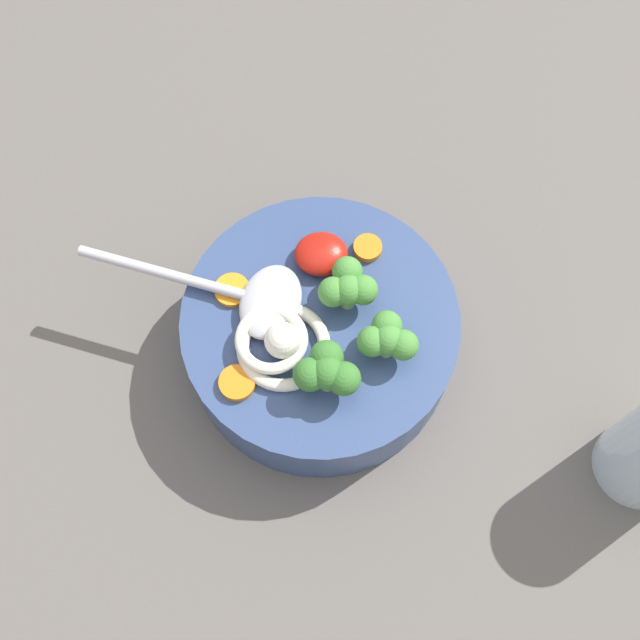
{
  "coord_description": "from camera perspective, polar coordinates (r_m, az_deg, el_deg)",
  "views": [
    {
      "loc": [
        -2.44,
        23.2,
        65.16
      ],
      "look_at": [
        -3.52,
        1.26,
        9.62
      ],
      "focal_mm": 46.09,
      "sensor_mm": 36.0,
      "label": 1
    }
  ],
  "objects": [
    {
      "name": "table_slab",
      "position": [
        0.68,
        -3.03,
        -1.66
      ],
      "size": [
        112.28,
        112.28,
        3.04
      ],
      "primitive_type": "cube",
      "color": "#5B5651",
      "rests_on": "ground"
    },
    {
      "name": "soup_bowl",
      "position": [
        0.63,
        0.0,
        -1.07
      ],
      "size": [
        20.57,
        20.57,
        6.57
      ],
      "color": "#334775",
      "rests_on": "table_slab"
    },
    {
      "name": "noodle_pile",
      "position": [
        0.58,
        -2.69,
        -1.61
      ],
      "size": [
        7.46,
        7.31,
        3.0
      ],
      "color": "silver",
      "rests_on": "soup_bowl"
    },
    {
      "name": "soup_spoon",
      "position": [
        0.6,
        -4.6,
        1.54
      ],
      "size": [
        17.36,
        8.88,
        1.6
      ],
      "rotation": [
        0.0,
        0.0,
        5.95
      ],
      "color": "#B7B7BC",
      "rests_on": "soup_bowl"
    },
    {
      "name": "chili_sauce_dollop",
      "position": [
        0.61,
        0.08,
        4.61
      ],
      "size": [
        3.98,
        3.58,
        1.79
      ],
      "primitive_type": "ellipsoid",
      "color": "#B2190F",
      "rests_on": "soup_bowl"
    },
    {
      "name": "broccoli_floret_left",
      "position": [
        0.59,
        1.94,
        2.55
      ],
      "size": [
        4.32,
        3.72,
        3.42
      ],
      "color": "#7A9E60",
      "rests_on": "soup_bowl"
    },
    {
      "name": "broccoli_floret_rear",
      "position": [
        0.56,
        0.49,
        -3.56
      ],
      "size": [
        4.67,
        4.02,
        3.69
      ],
      "color": "#7A9E60",
      "rests_on": "soup_bowl"
    },
    {
      "name": "broccoli_floret_right",
      "position": [
        0.57,
        4.72,
        -1.28
      ],
      "size": [
        4.29,
        3.69,
        3.39
      ],
      "color": "#7A9E60",
      "rests_on": "soup_bowl"
    },
    {
      "name": "carrot_slice_extra_b",
      "position": [
        0.61,
        -6.12,
        2.09
      ],
      "size": [
        2.62,
        2.62,
        0.47
      ],
      "primitive_type": "cylinder",
      "color": "orange",
      "rests_on": "soup_bowl"
    },
    {
      "name": "carrot_slice_beside_chili",
      "position": [
        0.62,
        3.33,
        5.02
      ],
      "size": [
        2.16,
        2.16,
        0.65
      ],
      "primitive_type": "cylinder",
      "color": "orange",
      "rests_on": "soup_bowl"
    },
    {
      "name": "carrot_slice_far",
      "position": [
        0.58,
        -5.77,
        -4.36
      ],
      "size": [
        2.59,
        2.59,
        0.6
      ],
      "primitive_type": "cylinder",
      "color": "orange",
      "rests_on": "soup_bowl"
    }
  ]
}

